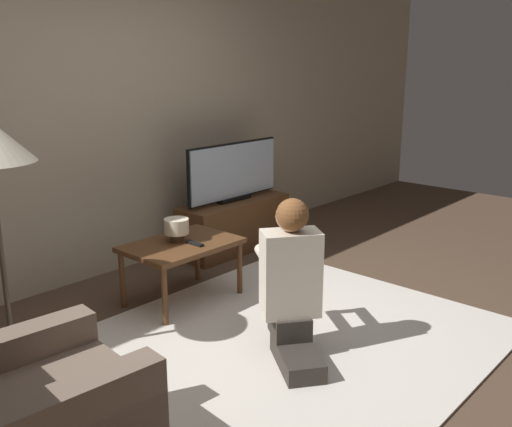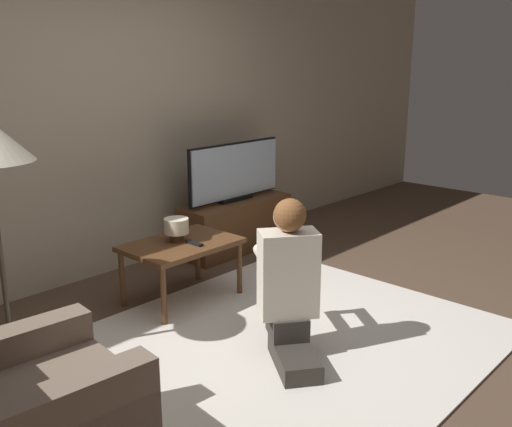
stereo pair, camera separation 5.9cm
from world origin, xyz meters
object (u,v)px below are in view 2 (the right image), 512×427
(coffee_table, at_px, (181,249))
(table_lamp, at_px, (176,227))
(tv, at_px, (235,172))
(person_kneeling, at_px, (289,281))

(coffee_table, xyz_separation_m, table_lamp, (-0.00, 0.05, 0.15))
(tv, height_order, person_kneeling, tv)
(tv, height_order, coffee_table, tv)
(tv, xyz_separation_m, table_lamp, (-1.12, -0.50, -0.19))
(person_kneeling, xyz_separation_m, table_lamp, (0.10, 1.15, 0.07))
(coffee_table, distance_m, person_kneeling, 1.11)
(tv, bearing_deg, person_kneeling, -126.52)
(tv, height_order, table_lamp, tv)
(person_kneeling, bearing_deg, table_lamp, -58.61)
(tv, bearing_deg, coffee_table, -153.84)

